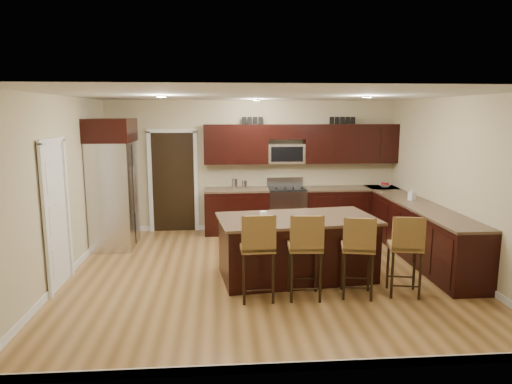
{
  "coord_description": "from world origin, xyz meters",
  "views": [
    {
      "loc": [
        -0.67,
        -6.71,
        2.45
      ],
      "look_at": [
        -0.11,
        0.4,
        1.21
      ],
      "focal_mm": 32.0,
      "sensor_mm": 36.0,
      "label": 1
    }
  ],
  "objects": [
    {
      "name": "floor",
      "position": [
        0.0,
        0.0,
        0.0
      ],
      "size": [
        6.0,
        6.0,
        0.0
      ],
      "primitive_type": "plane",
      "color": "olive",
      "rests_on": "ground"
    },
    {
      "name": "ceiling",
      "position": [
        0.0,
        0.0,
        2.7
      ],
      "size": [
        6.0,
        6.0,
        0.0
      ],
      "primitive_type": "plane",
      "rotation": [
        3.14,
        0.0,
        0.0
      ],
      "color": "silver",
      "rests_on": "wall_back"
    },
    {
      "name": "wall_back",
      "position": [
        0.0,
        2.75,
        1.35
      ],
      "size": [
        6.0,
        0.0,
        6.0
      ],
      "primitive_type": "plane",
      "rotation": [
        1.57,
        0.0,
        0.0
      ],
      "color": "#C4B78E",
      "rests_on": "floor"
    },
    {
      "name": "wall_left",
      "position": [
        -3.0,
        0.0,
        1.35
      ],
      "size": [
        0.0,
        5.5,
        5.5
      ],
      "primitive_type": "plane",
      "rotation": [
        1.57,
        0.0,
        1.57
      ],
      "color": "#C4B78E",
      "rests_on": "floor"
    },
    {
      "name": "wall_right",
      "position": [
        3.0,
        0.0,
        1.35
      ],
      "size": [
        0.0,
        5.5,
        5.5
      ],
      "primitive_type": "plane",
      "rotation": [
        1.57,
        0.0,
        -1.57
      ],
      "color": "#C4B78E",
      "rests_on": "floor"
    },
    {
      "name": "base_cabinets",
      "position": [
        1.9,
        1.45,
        0.46
      ],
      "size": [
        4.02,
        3.96,
        0.92
      ],
      "color": "black",
      "rests_on": "floor"
    },
    {
      "name": "upper_cabinets",
      "position": [
        1.04,
        2.58,
        1.84
      ],
      "size": [
        4.0,
        0.33,
        0.8
      ],
      "color": "black",
      "rests_on": "wall_back"
    },
    {
      "name": "range",
      "position": [
        0.68,
        2.45,
        0.47
      ],
      "size": [
        0.76,
        0.64,
        1.11
      ],
      "color": "silver",
      "rests_on": "floor"
    },
    {
      "name": "microwave",
      "position": [
        0.68,
        2.6,
        1.62
      ],
      "size": [
        0.76,
        0.31,
        0.4
      ],
      "primitive_type": "cube",
      "color": "silver",
      "rests_on": "upper_cabinets"
    },
    {
      "name": "doorway",
      "position": [
        -1.65,
        2.73,
        1.03
      ],
      "size": [
        0.85,
        0.03,
        2.06
      ],
      "primitive_type": "cube",
      "color": "black",
      "rests_on": "floor"
    },
    {
      "name": "pantry_door",
      "position": [
        -2.98,
        -0.3,
        1.02
      ],
      "size": [
        0.03,
        0.8,
        2.04
      ],
      "primitive_type": "cube",
      "color": "white",
      "rests_on": "floor"
    },
    {
      "name": "letter_decor",
      "position": [
        0.9,
        2.58,
        2.29
      ],
      "size": [
        2.2,
        0.03,
        0.15
      ],
      "primitive_type": null,
      "color": "black",
      "rests_on": "upper_cabinets"
    },
    {
      "name": "island",
      "position": [
        0.45,
        -0.19,
        0.43
      ],
      "size": [
        2.44,
        1.47,
        0.92
      ],
      "rotation": [
        0.0,
        0.0,
        0.12
      ],
      "color": "black",
      "rests_on": "floor"
    },
    {
      "name": "stool_left",
      "position": [
        -0.2,
        -1.04,
        0.73
      ],
      "size": [
        0.46,
        0.46,
        1.18
      ],
      "rotation": [
        0.0,
        0.0,
        0.04
      ],
      "color": "olive",
      "rests_on": "floor"
    },
    {
      "name": "stool_mid",
      "position": [
        0.43,
        -1.04,
        0.73
      ],
      "size": [
        0.46,
        0.46,
        1.16
      ],
      "rotation": [
        0.0,
        0.0,
        -0.06
      ],
      "color": "olive",
      "rests_on": "floor"
    },
    {
      "name": "stool_right",
      "position": [
        1.13,
        -1.03,
        0.7
      ],
      "size": [
        0.49,
        0.49,
        1.12
      ],
      "rotation": [
        0.0,
        0.0,
        -0.2
      ],
      "color": "olive",
      "rests_on": "floor"
    },
    {
      "name": "refrigerator",
      "position": [
        -2.62,
        1.65,
        1.2
      ],
      "size": [
        0.79,
        1.03,
        2.35
      ],
      "color": "silver",
      "rests_on": "floor"
    },
    {
      "name": "floor_mat",
      "position": [
        0.13,
        1.87,
        0.01
      ],
      "size": [
        0.99,
        0.83,
        0.01
      ],
      "primitive_type": "cube",
      "rotation": [
        0.0,
        0.0,
        0.37
      ],
      "color": "brown",
      "rests_on": "floor"
    },
    {
      "name": "fruit_bowl",
      "position": [
        2.75,
        2.45,
        0.95
      ],
      "size": [
        0.32,
        0.32,
        0.06
      ],
      "primitive_type": "imported",
      "rotation": [
        0.0,
        0.0,
        -0.38
      ],
      "color": "silver",
      "rests_on": "base_cabinets"
    },
    {
      "name": "soap_bottle",
      "position": [
        2.7,
        0.98,
        1.03
      ],
      "size": [
        0.13,
        0.13,
        0.22
      ],
      "primitive_type": "imported",
      "rotation": [
        0.0,
        0.0,
        0.42
      ],
      "color": "#B2B2B2",
      "rests_on": "base_cabinets"
    },
    {
      "name": "canister_tall",
      "position": [
        -0.39,
        2.45,
        1.03
      ],
      "size": [
        0.12,
        0.12,
        0.21
      ],
      "primitive_type": "cylinder",
      "color": "silver",
      "rests_on": "base_cabinets"
    },
    {
      "name": "canister_short",
      "position": [
        -0.19,
        2.45,
        1.01
      ],
      "size": [
        0.11,
        0.11,
        0.17
      ],
      "primitive_type": "cylinder",
      "color": "silver",
      "rests_on": "base_cabinets"
    },
    {
      "name": "island_jar",
      "position": [
        -0.05,
        -0.19,
        0.97
      ],
      "size": [
        0.1,
        0.1,
        0.1
      ],
      "primitive_type": "cylinder",
      "color": "white",
      "rests_on": "island"
    },
    {
      "name": "stool_extra",
      "position": [
        1.78,
        -1.03,
        0.7
      ],
      "size": [
        0.49,
        0.49,
        1.12
      ],
      "rotation": [
        0.0,
        0.0,
        -0.2
      ],
      "color": "olive",
      "rests_on": "floor"
    }
  ]
}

